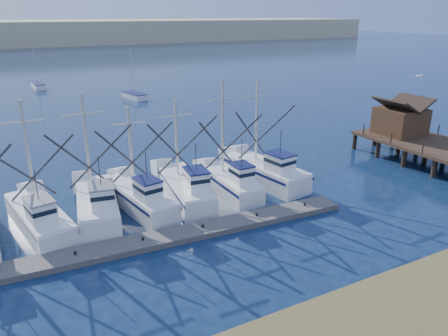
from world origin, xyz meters
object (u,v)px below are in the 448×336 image
Objects in this scene: sailboat_far at (38,85)px; timber_pier at (430,136)px; floating_dock at (143,243)px; sailboat_near at (134,96)px.

timber_pier is at bearing -69.45° from sailboat_far.
floating_dock is 3.53× the size of sailboat_near.
sailboat_far reaches higher than floating_dock.
timber_pier is (29.01, 2.53, 2.38)m from floating_dock.
floating_dock is 67.01m from sailboat_far.
sailboat_far is at bearing 113.23° from timber_pier.
floating_dock is 3.53× the size of sailboat_far.
sailboat_near is at bearing -58.89° from sailboat_far.
timber_pier reaches higher than floating_dock.
sailboat_near is at bearing 76.38° from floating_dock.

